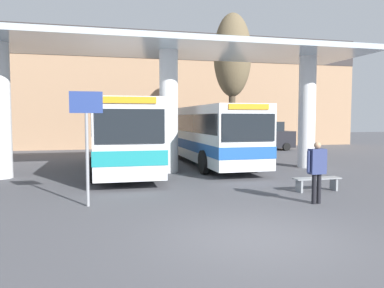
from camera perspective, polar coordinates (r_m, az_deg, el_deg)
ground_plane at (r=8.13m, az=9.46°, el=-13.93°), size 100.00×100.00×0.00m
townhouse_backdrop at (r=31.23m, az=-8.33°, el=9.67°), size 40.00×0.58×9.63m
station_canopy at (r=17.29m, az=-3.59°, el=11.29°), size 19.08×5.04×5.79m
transit_bus_left_bay at (r=18.00m, az=-10.46°, el=1.72°), size 2.92×10.64×3.24m
transit_bus_center_bay at (r=20.21m, az=2.40°, el=1.82°), size 2.74×11.31×3.08m
waiting_bench_near_pillar at (r=13.51m, az=18.48°, el=-5.39°), size 1.66×0.44×0.46m
info_sign_platform at (r=10.84m, az=-15.77°, el=2.75°), size 0.90×0.09×3.23m
pedestrian_waiting at (r=11.44m, az=18.50°, el=-3.22°), size 0.67×0.28×1.81m
poplar_tree_behind_left at (r=25.44m, az=6.18°, el=13.07°), size 2.49×2.49×9.37m
parked_car_street at (r=29.58m, az=11.13°, el=1.11°), size 4.28×2.04×2.21m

